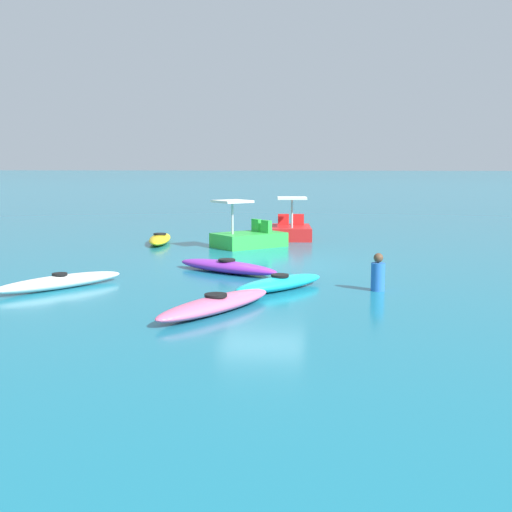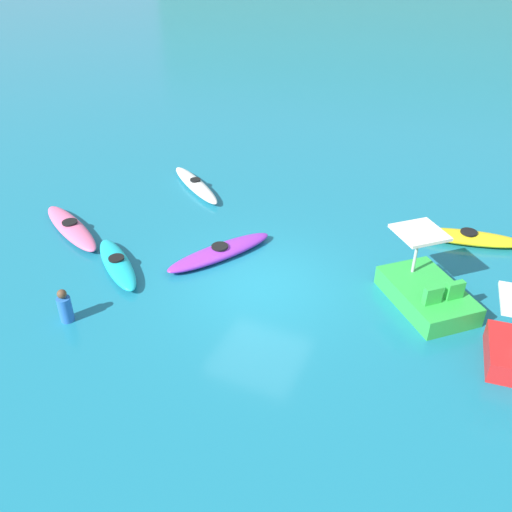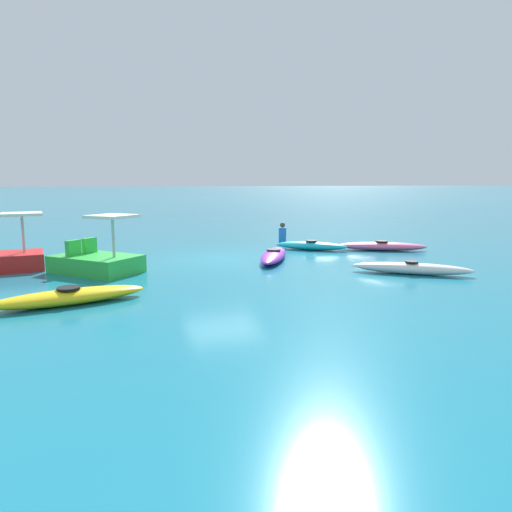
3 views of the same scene
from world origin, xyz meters
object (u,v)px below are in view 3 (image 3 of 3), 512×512
(kayak_cyan, at_px, (311,246))
(person_near_shore, at_px, (282,234))
(kayak_white, at_px, (411,268))
(kayak_yellow, at_px, (69,297))
(kayak_purple, at_px, (274,255))
(pedal_boat_green, at_px, (97,261))
(kayak_pink, at_px, (381,246))

(kayak_cyan, height_order, person_near_shore, person_near_shore)
(kayak_white, distance_m, person_near_shore, 7.46)
(kayak_yellow, relative_size, kayak_cyan, 1.28)
(kayak_purple, bearing_deg, kayak_white, 128.11)
(kayak_white, relative_size, kayak_purple, 0.92)
(pedal_boat_green, height_order, person_near_shore, pedal_boat_green)
(kayak_white, height_order, kayak_purple, same)
(kayak_purple, relative_size, kayak_cyan, 1.26)
(kayak_pink, bearing_deg, pedal_boat_green, 4.43)
(kayak_white, xyz_separation_m, person_near_shore, (0.71, -7.42, 0.22))
(kayak_white, bearing_deg, kayak_pink, -115.38)
(kayak_yellow, xyz_separation_m, kayak_cyan, (-8.47, -5.27, 0.00))
(kayak_cyan, bearing_deg, pedal_boat_green, 13.26)
(kayak_white, distance_m, kayak_purple, 4.46)
(kayak_purple, relative_size, pedal_boat_green, 1.16)
(kayak_white, relative_size, kayak_pink, 0.91)
(kayak_yellow, bearing_deg, kayak_cyan, -148.13)
(kayak_yellow, distance_m, kayak_cyan, 9.98)
(kayak_yellow, distance_m, pedal_boat_green, 3.49)
(kayak_cyan, bearing_deg, kayak_purple, 36.17)
(kayak_pink, distance_m, pedal_boat_green, 10.31)
(kayak_cyan, distance_m, person_near_shore, 2.28)
(kayak_purple, bearing_deg, kayak_pink, -172.70)
(kayak_cyan, relative_size, kayak_pink, 0.78)
(kayak_cyan, height_order, kayak_pink, same)
(kayak_white, relative_size, person_near_shore, 3.37)
(kayak_purple, xyz_separation_m, kayak_yellow, (6.22, 3.62, 0.00))
(kayak_white, xyz_separation_m, kayak_pink, (-1.95, -4.12, 0.00))
(kayak_cyan, height_order, pedal_boat_green, pedal_boat_green)
(kayak_purple, height_order, kayak_cyan, same)
(kayak_white, bearing_deg, kayak_purple, -51.89)
(kayak_yellow, bearing_deg, kayak_white, -179.33)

